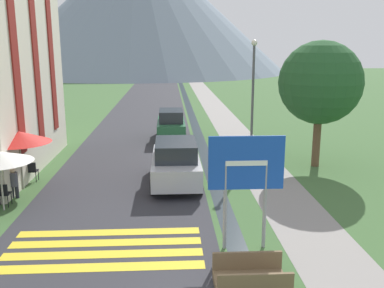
% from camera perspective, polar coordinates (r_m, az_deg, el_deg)
% --- Properties ---
extents(ground_plane, '(160.00, 160.00, 0.00)m').
position_cam_1_polar(ground_plane, '(27.99, -1.74, 1.56)').
color(ground_plane, '#3D6033').
extents(road, '(6.40, 60.00, 0.01)m').
position_cam_1_polar(road, '(37.88, -5.92, 4.50)').
color(road, '#2D2D33').
rests_on(road, ground_plane).
extents(footpath, '(2.20, 60.00, 0.01)m').
position_cam_1_polar(footpath, '(38.07, 3.31, 4.59)').
color(footpath, gray).
rests_on(footpath, ground_plane).
extents(drainage_channel, '(0.60, 60.00, 0.00)m').
position_cam_1_polar(drainage_channel, '(37.88, -0.31, 4.57)').
color(drainage_channel, black).
rests_on(drainage_channel, ground_plane).
extents(crosswalk_marking, '(5.44, 2.54, 0.01)m').
position_cam_1_polar(crosswalk_marking, '(12.52, -11.57, -13.48)').
color(crosswalk_marking, yellow).
rests_on(crosswalk_marking, ground_plane).
extents(mountain_distant, '(62.28, 62.28, 27.95)m').
position_cam_1_polar(mountain_distant, '(96.33, -7.07, 17.89)').
color(mountain_distant, slate).
rests_on(mountain_distant, ground_plane).
extents(road_sign, '(2.05, 0.11, 3.20)m').
position_cam_1_polar(road_sign, '(11.62, 7.22, -3.92)').
color(road_sign, gray).
rests_on(road_sign, ground_plane).
extents(footbridge, '(1.70, 1.10, 0.65)m').
position_cam_1_polar(footbridge, '(10.52, 7.86, -17.40)').
color(footbridge, brown).
rests_on(footbridge, ground_plane).
extents(parked_car_near, '(2.00, 4.42, 1.82)m').
position_cam_1_polar(parked_car_near, '(17.40, -2.17, -2.42)').
color(parked_car_near, '#B2B2B7').
rests_on(parked_car_near, ground_plane).
extents(parked_car_far, '(1.72, 3.97, 1.82)m').
position_cam_1_polar(parked_car_far, '(25.69, -2.81, 2.58)').
color(parked_car_far, '#28663D').
rests_on(parked_car_far, ground_plane).
extents(cafe_chair_far_right, '(0.40, 0.40, 0.85)m').
position_cam_1_polar(cafe_chair_far_right, '(18.93, -20.57, -3.25)').
color(cafe_chair_far_right, black).
rests_on(cafe_chair_far_right, ground_plane).
extents(cafe_chair_middle, '(0.40, 0.40, 0.85)m').
position_cam_1_polar(cafe_chair_middle, '(17.99, -23.51, -4.33)').
color(cafe_chair_middle, black).
rests_on(cafe_chair_middle, ground_plane).
extents(cafe_chair_near_right, '(0.40, 0.40, 0.85)m').
position_cam_1_polar(cafe_chair_near_right, '(16.41, -23.87, -5.98)').
color(cafe_chair_near_right, black).
rests_on(cafe_chair_near_right, ground_plane).
extents(cafe_umbrella_middle_red, '(2.43, 2.43, 2.32)m').
position_cam_1_polar(cafe_umbrella_middle_red, '(17.78, -22.08, 0.87)').
color(cafe_umbrella_middle_red, '#B7B2A8').
rests_on(cafe_umbrella_middle_red, ground_plane).
extents(person_seated_far, '(0.32, 0.32, 1.19)m').
position_cam_1_polar(person_seated_far, '(17.15, -22.70, -4.57)').
color(person_seated_far, '#282833').
rests_on(person_seated_far, ground_plane).
extents(person_seated_near, '(0.32, 0.32, 1.27)m').
position_cam_1_polar(person_seated_near, '(18.39, -22.77, -3.28)').
color(person_seated_near, '#282833').
rests_on(person_seated_near, ground_plane).
extents(streetlamp, '(0.28, 0.28, 5.81)m').
position_cam_1_polar(streetlamp, '(20.87, 8.11, 6.97)').
color(streetlamp, '#515156').
rests_on(streetlamp, ground_plane).
extents(tree_by_path, '(3.77, 3.77, 5.79)m').
position_cam_1_polar(tree_by_path, '(20.35, 16.75, 7.82)').
color(tree_by_path, brown).
rests_on(tree_by_path, ground_plane).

